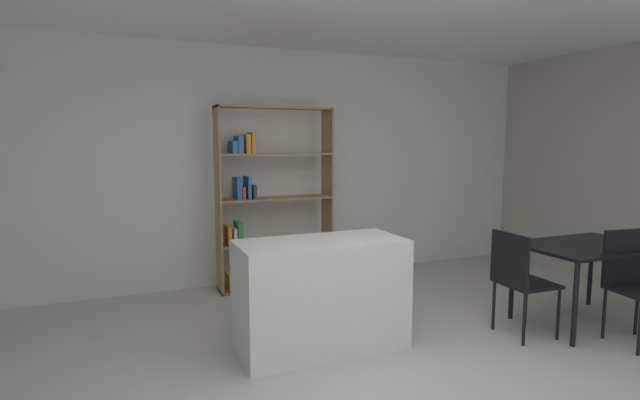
% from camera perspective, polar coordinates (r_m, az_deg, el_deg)
% --- Properties ---
extents(ground_plane, '(10.29, 10.29, 0.00)m').
position_cam_1_polar(ground_plane, '(3.68, 8.79, -20.96)').
color(ground_plane, beige).
extents(back_partition, '(7.47, 0.06, 2.81)m').
position_cam_1_polar(back_partition, '(6.01, -6.05, 3.92)').
color(back_partition, silver).
rests_on(back_partition, ground_plane).
extents(kitchen_island, '(1.37, 0.63, 0.91)m').
position_cam_1_polar(kitchen_island, '(4.11, 0.12, -10.93)').
color(kitchen_island, silver).
rests_on(kitchen_island, ground_plane).
extents(open_bookshelf, '(1.35, 0.32, 2.10)m').
position_cam_1_polar(open_bookshelf, '(5.69, -6.53, -0.24)').
color(open_bookshelf, '#997551').
rests_on(open_bookshelf, ground_plane).
extents(dining_table, '(1.19, 0.82, 0.76)m').
position_cam_1_polar(dining_table, '(5.21, 28.55, -5.39)').
color(dining_table, black).
rests_on(dining_table, ground_plane).
extents(dining_chair_near, '(0.47, 0.47, 0.95)m').
position_cam_1_polar(dining_chair_near, '(4.99, 32.50, -7.54)').
color(dining_chair_near, black).
rests_on(dining_chair_near, ground_plane).
extents(dining_chair_island_side, '(0.45, 0.46, 0.93)m').
position_cam_1_polar(dining_chair_island_side, '(4.64, 22.07, -8.05)').
color(dining_chair_island_side, black).
rests_on(dining_chair_island_side, ground_plane).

